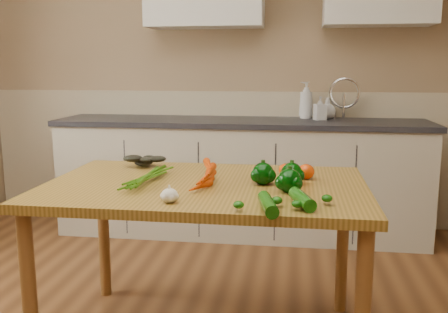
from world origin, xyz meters
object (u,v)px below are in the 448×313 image
at_px(carrot_bunch, 188,176).
at_px(pepper_a, 263,174).
at_px(pepper_c, 289,181).
at_px(soap_bottle_b, 320,108).
at_px(leafy_greens, 144,158).
at_px(garlic_bulb, 169,195).
at_px(tomato_a, 265,172).
at_px(table, 206,201).
at_px(tomato_c, 306,172).
at_px(pepper_b, 292,174).
at_px(zucchini_a, 302,199).
at_px(zucchini_b, 268,204).
at_px(tomato_b, 286,170).
at_px(soap_bottle_a, 306,100).
at_px(soap_bottle_c, 328,108).

xyz_separation_m(carrot_bunch, pepper_a, (0.34, 0.03, 0.01)).
distance_m(carrot_bunch, pepper_c, 0.47).
distance_m(soap_bottle_b, leafy_greens, 1.68).
bearing_deg(pepper_c, garlic_bulb, -154.25).
distance_m(pepper_c, tomato_a, 0.29).
xyz_separation_m(garlic_bulb, tomato_a, (0.34, 0.49, 0.00)).
relative_size(table, tomato_c, 18.37).
xyz_separation_m(carrot_bunch, pepper_b, (0.47, 0.05, 0.01)).
xyz_separation_m(pepper_a, zucchini_a, (0.17, -0.33, -0.02)).
height_order(pepper_a, tomato_a, pepper_a).
distance_m(pepper_a, pepper_b, 0.13).
xyz_separation_m(table, zucchini_a, (0.43, -0.32, 0.11)).
xyz_separation_m(garlic_bulb, pepper_c, (0.46, 0.22, 0.02)).
bearing_deg(carrot_bunch, pepper_a, 5.36).
bearing_deg(tomato_a, garlic_bulb, -125.37).
xyz_separation_m(leafy_greens, pepper_a, (0.65, -0.30, -0.00)).
bearing_deg(zucchini_b, pepper_a, 96.23).
bearing_deg(tomato_b, table, -152.77).
height_order(soap_bottle_a, garlic_bulb, soap_bottle_a).
bearing_deg(carrot_bunch, table, 13.98).
bearing_deg(pepper_c, soap_bottle_b, 83.55).
bearing_deg(tomato_a, zucchini_b, -85.54).
relative_size(soap_bottle_c, pepper_a, 1.66).
relative_size(soap_bottle_a, pepper_b, 2.93).
relative_size(pepper_c, tomato_c, 1.28).
xyz_separation_m(soap_bottle_b, leafy_greens, (-0.97, -1.37, -0.16)).
xyz_separation_m(soap_bottle_a, zucchini_a, (-0.05, -2.12, -0.24)).
relative_size(tomato_a, zucchini_b, 0.30).
relative_size(carrot_bunch, pepper_a, 2.74).
height_order(soap_bottle_c, zucchini_b, soap_bottle_c).
bearing_deg(tomato_c, soap_bottle_b, 85.17).
bearing_deg(zucchini_b, soap_bottle_b, 82.41).
relative_size(leafy_greens, pepper_c, 2.06).
bearing_deg(carrot_bunch, soap_bottle_b, 68.68).
xyz_separation_m(pepper_b, zucchini_a, (0.04, -0.35, -0.02)).
distance_m(soap_bottle_a, leafy_greens, 1.73).
xyz_separation_m(garlic_bulb, tomato_b, (0.44, 0.53, 0.00)).
bearing_deg(zucchini_a, leafy_greens, 142.45).
xyz_separation_m(soap_bottle_c, garlic_bulb, (-0.73, -2.13, -0.18)).
relative_size(soap_bottle_b, pepper_c, 1.78).
xyz_separation_m(soap_bottle_c, zucchini_b, (-0.34, -2.19, -0.18)).
bearing_deg(pepper_c, zucchini_a, -75.66).
bearing_deg(tomato_c, pepper_a, -145.67).
bearing_deg(pepper_a, zucchini_a, -62.82).
xyz_separation_m(soap_bottle_a, pepper_c, (-0.10, -1.92, -0.21)).
height_order(soap_bottle_a, tomato_a, soap_bottle_a).
xyz_separation_m(leafy_greens, tomato_c, (0.84, -0.16, -0.02)).
bearing_deg(soap_bottle_c, soap_bottle_a, -124.55).
xyz_separation_m(soap_bottle_b, tomato_b, (-0.22, -1.49, -0.18)).
height_order(leafy_greens, tomato_b, leafy_greens).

